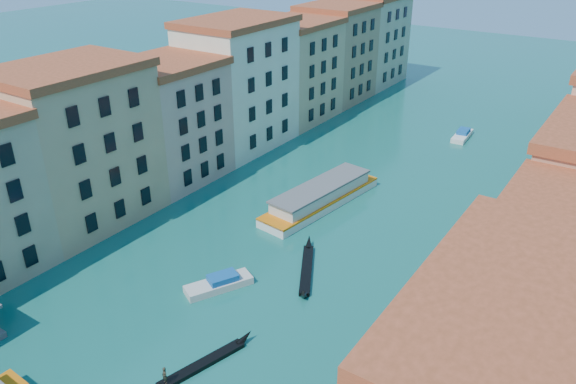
% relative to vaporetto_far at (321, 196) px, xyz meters
% --- Properties ---
extents(left_bank_palazzos, '(12.80, 128.40, 21.00)m').
position_rel_vaporetto_far_xyz_m(left_bank_palazzos, '(-23.05, 5.61, 8.34)').
color(left_bank_palazzos, '#C2AF8A').
rests_on(left_bank_palazzos, ground).
extents(quay, '(4.00, 140.00, 1.00)m').
position_rel_vaporetto_far_xyz_m(quay, '(24.95, 5.94, -0.86)').
color(quay, gray).
rests_on(quay, ground).
extents(vaporetto_far, '(7.30, 20.77, 3.02)m').
position_rel_vaporetto_far_xyz_m(vaporetto_far, '(0.00, 0.00, 0.00)').
color(vaporetto_far, white).
rests_on(vaporetto_far, ground).
extents(gondola_fore, '(3.76, 10.90, 2.21)m').
position_rel_vaporetto_far_xyz_m(gondola_fore, '(7.02, -31.87, -0.99)').
color(gondola_fore, black).
rests_on(gondola_fore, ground).
extents(gondola_far, '(6.73, 11.11, 1.73)m').
position_rel_vaporetto_far_xyz_m(gondola_far, '(6.70, -14.28, -1.01)').
color(gondola_far, black).
rests_on(gondola_far, ground).
extents(motorboat_mid, '(5.24, 7.34, 1.47)m').
position_rel_vaporetto_far_xyz_m(motorboat_mid, '(0.86, -22.14, -0.79)').
color(motorboat_mid, silver).
rests_on(motorboat_mid, ground).
extents(motorboat_far, '(2.63, 7.13, 1.45)m').
position_rel_vaporetto_far_xyz_m(motorboat_far, '(7.54, 36.11, -0.80)').
color(motorboat_far, white).
rests_on(motorboat_far, ground).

